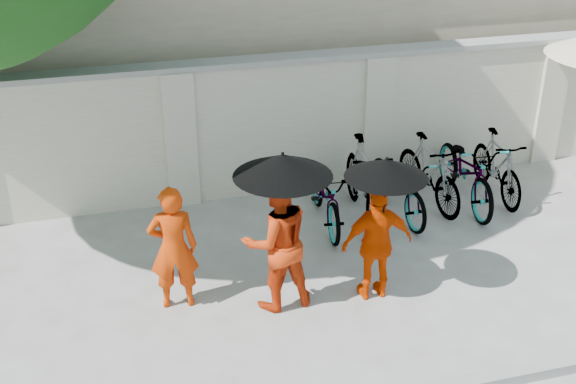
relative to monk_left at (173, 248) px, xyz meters
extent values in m
plane|color=#AFAFAD|center=(1.45, -0.51, -0.76)|extent=(80.00, 80.00, 0.00)
cube|color=beige|center=(2.45, 2.69, 0.24)|extent=(20.00, 0.30, 2.00)
cube|color=beige|center=(3.45, 6.49, 0.84)|extent=(14.00, 6.00, 3.20)
imported|color=#CA3304|center=(0.00, 0.00, 0.00)|extent=(0.58, 0.41, 1.51)
imported|color=red|center=(1.13, -0.30, 0.08)|extent=(0.88, 0.72, 1.67)
cylinder|color=black|center=(1.18, -0.38, 0.62)|extent=(0.02, 0.02, 0.85)
cone|color=black|center=(1.18, -0.38, 1.04)|extent=(1.07, 1.07, 0.25)
imported|color=#DD3A00|center=(2.28, -0.44, -0.04)|extent=(0.85, 0.36, 1.43)
cylinder|color=black|center=(2.30, -0.52, 0.49)|extent=(0.02, 0.02, 0.87)
cone|color=black|center=(2.30, -0.52, 0.93)|extent=(0.92, 0.92, 0.21)
imported|color=slate|center=(2.27, 1.41, -0.30)|extent=(0.79, 1.79, 0.91)
imported|color=slate|center=(2.82, 1.41, -0.18)|extent=(0.74, 1.96, 1.15)
imported|color=slate|center=(3.36, 1.43, -0.29)|extent=(0.68, 1.79, 0.93)
imported|color=slate|center=(3.91, 1.60, -0.25)|extent=(0.66, 1.73, 1.01)
imported|color=slate|center=(4.45, 1.49, -0.24)|extent=(0.87, 2.02, 1.03)
imported|color=slate|center=(5.00, 1.56, -0.27)|extent=(0.60, 1.67, 0.98)
camera|label=1|loc=(-0.60, -7.06, 4.15)|focal=45.00mm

